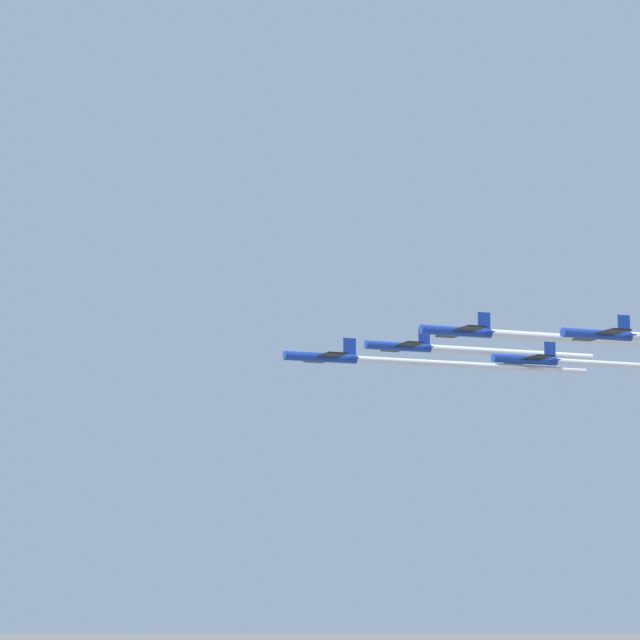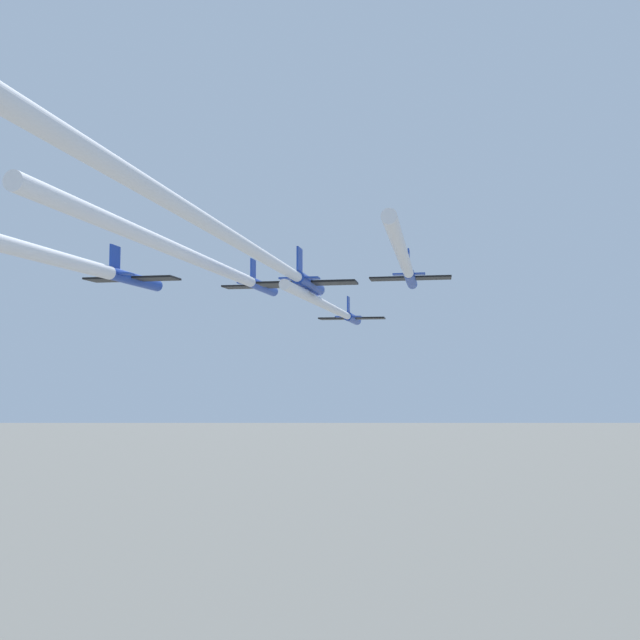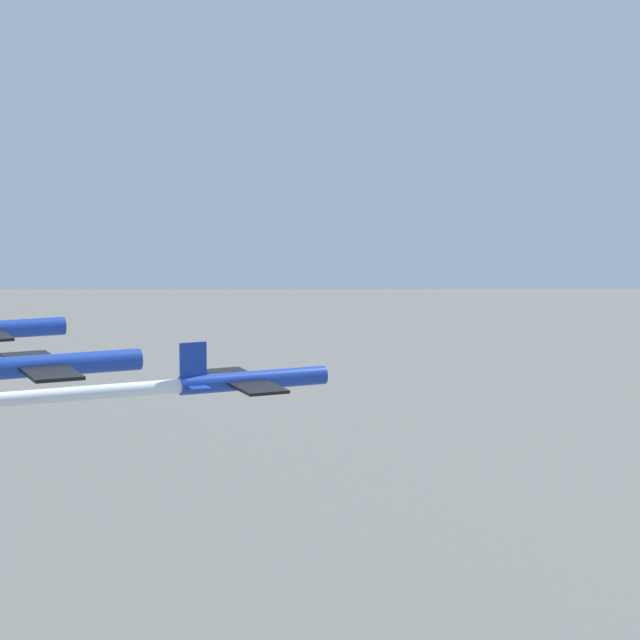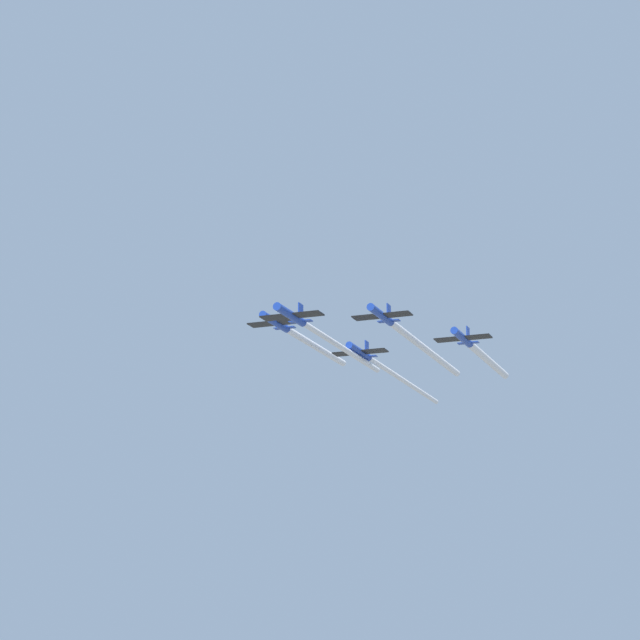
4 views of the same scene
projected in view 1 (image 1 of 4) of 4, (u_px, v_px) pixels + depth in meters
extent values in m
cylinder|color=#19389E|center=(320.00, 357.00, 173.76)|extent=(10.74, 3.57, 1.31)
cube|color=black|center=(325.00, 358.00, 174.01)|extent=(4.93, 10.37, 0.21)
cube|color=#19389E|center=(350.00, 347.00, 175.59)|extent=(1.89, 0.57, 2.62)
cube|color=#19389E|center=(350.00, 359.00, 175.31)|extent=(2.09, 4.00, 0.14)
cylinder|color=#19389E|center=(456.00, 331.00, 171.22)|extent=(10.74, 3.57, 1.31)
cube|color=black|center=(461.00, 332.00, 171.47)|extent=(4.93, 10.37, 0.21)
cube|color=#19389E|center=(484.00, 322.00, 173.04)|extent=(1.89, 0.57, 2.62)
cube|color=#19389E|center=(484.00, 333.00, 172.77)|extent=(2.09, 4.00, 0.14)
cylinder|color=#19389E|center=(398.00, 346.00, 188.96)|extent=(10.74, 3.57, 1.31)
cube|color=black|center=(402.00, 347.00, 189.21)|extent=(4.93, 10.37, 0.21)
cube|color=#19389E|center=(424.00, 337.00, 190.79)|extent=(1.89, 0.57, 2.62)
cube|color=#19389E|center=(424.00, 348.00, 190.51)|extent=(2.09, 4.00, 0.14)
cylinder|color=#19389E|center=(597.00, 334.00, 167.98)|extent=(10.74, 3.57, 1.31)
cube|color=black|center=(601.00, 335.00, 168.23)|extent=(4.93, 10.37, 0.21)
cube|color=#19389E|center=(624.00, 324.00, 169.81)|extent=(1.89, 0.57, 2.62)
cube|color=#19389E|center=(624.00, 336.00, 169.53)|extent=(2.09, 4.00, 0.14)
cylinder|color=#19389E|center=(525.00, 359.00, 185.47)|extent=(10.74, 3.57, 1.31)
cube|color=black|center=(529.00, 360.00, 185.72)|extent=(4.93, 10.37, 0.21)
cube|color=#19389E|center=(550.00, 350.00, 187.30)|extent=(1.89, 0.57, 2.62)
cube|color=#19389E|center=(550.00, 361.00, 187.02)|extent=(2.09, 4.00, 0.14)
cylinder|color=white|center=(474.00, 366.00, 182.28)|extent=(36.95, 9.01, 0.96)
cylinder|color=white|center=(623.00, 342.00, 180.76)|extent=(42.69, 10.53, 1.24)
cylinder|color=white|center=(513.00, 353.00, 195.94)|extent=(28.51, 7.37, 1.19)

